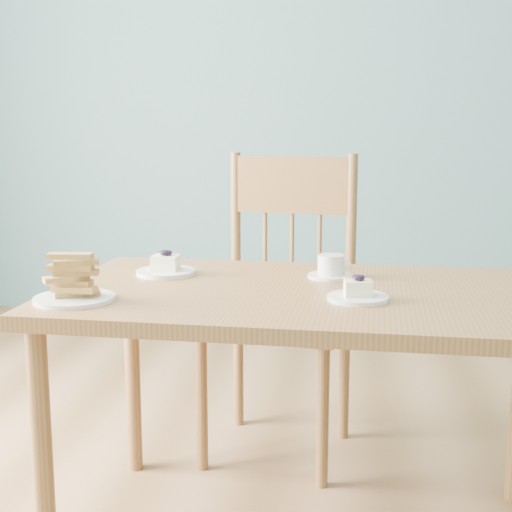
# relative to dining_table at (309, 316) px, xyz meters

# --- Properties ---
(room) EXTENTS (5.01, 5.01, 2.71)m
(room) POSITION_rel_dining_table_xyz_m (0.05, -0.16, 0.72)
(room) COLOR #A2724B
(room) RESTS_ON ground
(dining_table) EXTENTS (1.34, 0.79, 0.70)m
(dining_table) POSITION_rel_dining_table_xyz_m (0.00, 0.00, 0.00)
(dining_table) COLOR brown
(dining_table) RESTS_ON ground
(dining_chair) EXTENTS (0.53, 0.52, 1.03)m
(dining_chair) POSITION_rel_dining_table_xyz_m (-0.13, 0.57, -0.11)
(dining_chair) COLOR brown
(dining_chair) RESTS_ON ground
(cheesecake_plate_near) EXTENTS (0.15, 0.15, 0.06)m
(cheesecake_plate_near) POSITION_rel_dining_table_xyz_m (0.12, -0.10, 0.09)
(cheesecake_plate_near) COLOR silver
(cheesecake_plate_near) RESTS_ON dining_table
(cheesecake_plate_far) EXTENTS (0.17, 0.17, 0.07)m
(cheesecake_plate_far) POSITION_rel_dining_table_xyz_m (-0.42, 0.14, 0.09)
(cheesecake_plate_far) COLOR silver
(cheesecake_plate_far) RESTS_ON dining_table
(coffee_cup) EXTENTS (0.13, 0.13, 0.06)m
(coffee_cup) POSITION_rel_dining_table_xyz_m (0.05, 0.16, 0.10)
(coffee_cup) COLOR silver
(coffee_cup) RESTS_ON dining_table
(biscotti_plate) EXTENTS (0.19, 0.19, 0.12)m
(biscotti_plate) POSITION_rel_dining_table_xyz_m (-0.55, -0.19, 0.11)
(biscotti_plate) COLOR silver
(biscotti_plate) RESTS_ON dining_table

